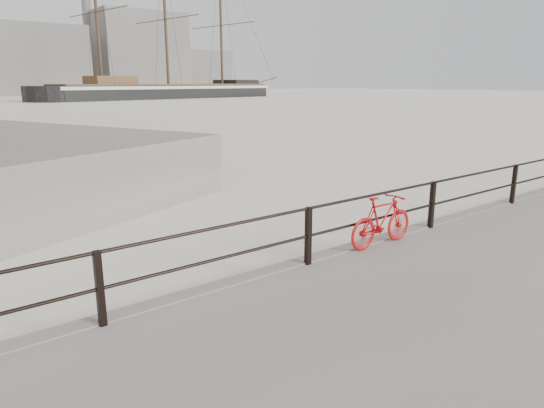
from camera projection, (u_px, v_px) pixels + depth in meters
ground at (423, 241)px, 10.54m from camera, size 400.00×400.00×0.00m
guardrail at (432, 205)px, 10.21m from camera, size 28.00×0.10×1.00m
bicycle at (382, 221)px, 9.09m from camera, size 1.62×0.27×0.97m
barque_black at (169, 98)px, 104.07m from camera, size 69.48×32.15×37.36m
industrial_west at (20, 60)px, 127.57m from camera, size 32.00×18.00×18.00m
industrial_mid at (138, 54)px, 151.45m from camera, size 26.00×20.00×24.00m
industrial_east at (196, 72)px, 170.15m from camera, size 20.00×16.00×14.00m
smokestack at (88, 18)px, 145.12m from camera, size 2.80×2.80×44.00m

